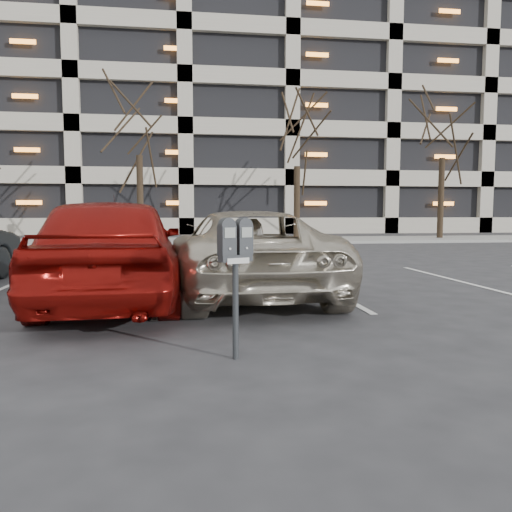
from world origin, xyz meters
name	(u,v)px	position (x,y,z in m)	size (l,w,h in m)	color
ground	(264,313)	(0.00, 0.00, 0.00)	(140.00, 140.00, 0.00)	#28282B
sidewalk	(209,241)	(0.00, 16.00, 0.06)	(80.00, 4.00, 0.12)	gray
stall_lines	(164,289)	(-1.40, 2.30, 0.01)	(16.90, 5.20, 0.00)	silver
parking_garage	(345,115)	(12.00, 33.84, 9.26)	(52.00, 20.00, 19.00)	black
tree_b	(138,101)	(-3.00, 16.00, 6.10)	(3.72, 3.72, 8.44)	black
tree_c	(297,120)	(4.00, 16.00, 5.48)	(3.34, 3.34, 7.59)	black
tree_d	(444,107)	(11.00, 16.00, 6.25)	(3.81, 3.81, 8.65)	black
parking_meter	(235,254)	(-0.57, -1.99, 0.96)	(0.34, 0.24, 1.25)	black
suv_silver	(245,253)	(-0.07, 1.53, 0.67)	(2.46, 4.96, 1.36)	beige
car_red	(115,250)	(-2.04, 0.98, 0.79)	(1.86, 4.63, 1.58)	maroon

